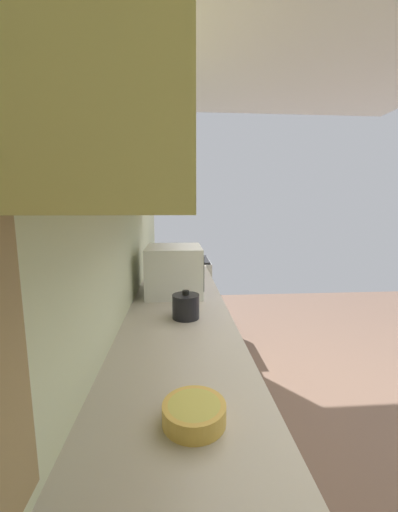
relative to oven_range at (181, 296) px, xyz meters
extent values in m
plane|color=brown|center=(-1.66, -1.10, -0.47)|extent=(6.49, 6.49, 0.00)
cube|color=beige|center=(-1.66, 0.40, 0.88)|extent=(4.18, 0.12, 2.69)
cube|color=#D5BD6A|center=(-1.99, 0.04, -0.03)|extent=(3.37, 0.58, 0.89)
cube|color=#B6AB9F|center=(-1.99, 0.04, 0.43)|extent=(3.40, 0.61, 0.02)
cube|color=#332819|center=(-2.23, -0.25, -0.03)|extent=(0.01, 0.01, 0.82)
cube|color=#332819|center=(-1.75, -0.25, -0.03)|extent=(0.01, 0.01, 0.82)
cube|color=#332819|center=(-1.27, -0.25, -0.03)|extent=(0.01, 0.01, 0.82)
cube|color=#332819|center=(-0.79, -0.25, -0.03)|extent=(0.01, 0.01, 0.82)
cube|color=#CFBA6D|center=(-1.99, 0.17, 1.34)|extent=(2.20, 0.32, 0.61)
cube|color=#B7BABF|center=(0.00, 0.00, -0.02)|extent=(0.59, 0.67, 0.91)
cube|color=black|center=(0.00, -0.34, -0.06)|extent=(0.46, 0.01, 0.50)
cube|color=black|center=(0.00, 0.00, 0.45)|extent=(0.56, 0.64, 0.02)
cube|color=#B7BABF|center=(0.00, 0.32, 0.53)|extent=(0.56, 0.04, 0.18)
cylinder|color=#38383D|center=(-0.13, -0.12, 0.46)|extent=(0.11, 0.11, 0.01)
cylinder|color=#38383D|center=(0.13, -0.12, 0.46)|extent=(0.11, 0.11, 0.01)
cylinder|color=#38383D|center=(-0.13, 0.12, 0.46)|extent=(0.11, 0.11, 0.01)
cylinder|color=#38383D|center=(0.13, 0.12, 0.46)|extent=(0.11, 0.11, 0.01)
cube|color=white|center=(-1.34, 0.06, 0.61)|extent=(0.46, 0.39, 0.34)
cube|color=black|center=(-1.38, -0.13, 0.61)|extent=(0.28, 0.01, 0.24)
cube|color=#2D2D33|center=(-1.17, -0.13, 0.61)|extent=(0.08, 0.01, 0.24)
cylinder|color=gold|center=(-2.68, -0.01, 0.47)|extent=(0.18, 0.18, 0.06)
cylinder|color=#CBBE53|center=(-2.68, -0.01, 0.48)|extent=(0.15, 0.15, 0.03)
cylinder|color=black|center=(-1.86, -0.01, 0.50)|extent=(0.15, 0.15, 0.13)
cylinder|color=black|center=(-1.86, -0.01, 0.58)|extent=(0.04, 0.04, 0.02)
cylinder|color=black|center=(-1.78, -0.01, 0.53)|extent=(0.09, 0.02, 0.05)
camera|label=1|loc=(-3.44, 0.04, 1.04)|focal=20.77mm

